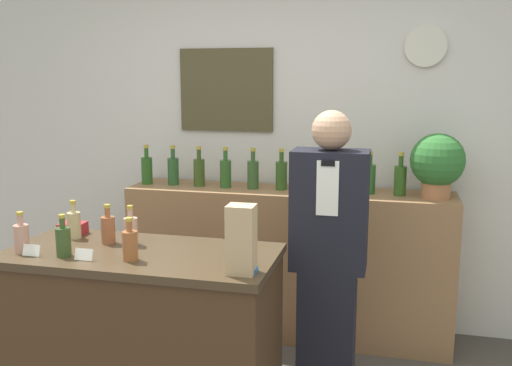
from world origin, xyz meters
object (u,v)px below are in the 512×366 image
Objects in this scene: paper_bag at (241,240)px; potted_plant at (437,162)px; tape_dispenser at (248,268)px; shopkeeper at (328,258)px.

potted_plant is at bearing 57.42° from paper_bag.
paper_bag is at bearing -144.78° from tape_dispenser.
paper_bag is (-0.89, -1.39, -0.17)m from potted_plant.
potted_plant is 1.66m from paper_bag.
potted_plant reaches higher than paper_bag.
tape_dispenser is (-0.28, -0.67, 0.15)m from shopkeeper.
paper_bag reaches higher than tape_dispenser.
paper_bag is at bearing -113.55° from shopkeeper.
paper_bag is (-0.30, -0.69, 0.28)m from shopkeeper.
tape_dispenser is (0.02, 0.02, -0.13)m from paper_bag.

